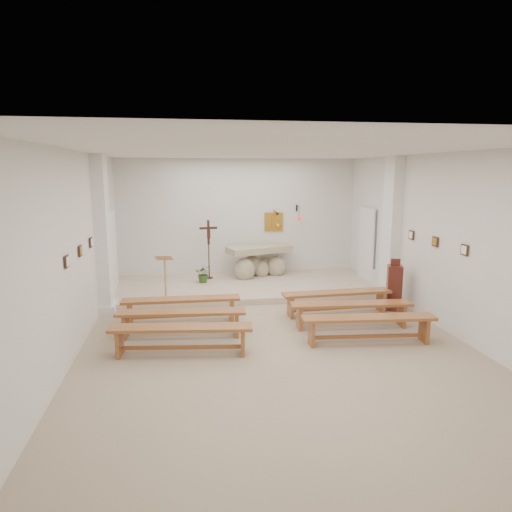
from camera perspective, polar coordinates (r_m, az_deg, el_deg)
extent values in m
cube|color=tan|center=(9.04, 1.76, -9.76)|extent=(7.00, 10.00, 0.00)
cube|color=silver|center=(8.65, -21.52, 0.57)|extent=(0.02, 10.00, 3.50)
cube|color=silver|center=(9.86, 22.18, 1.68)|extent=(0.02, 10.00, 3.50)
cube|color=silver|center=(13.48, -2.18, 4.66)|extent=(7.00, 0.02, 3.50)
cube|color=silver|center=(8.48, 1.90, 12.92)|extent=(7.00, 10.00, 0.02)
cube|color=beige|center=(12.32, -1.29, -3.83)|extent=(6.98, 3.00, 0.15)
cube|color=white|center=(10.57, -18.61, 2.46)|extent=(0.26, 0.55, 3.50)
cube|color=white|center=(11.55, 16.57, 3.22)|extent=(0.26, 0.55, 3.50)
cube|color=gold|center=(13.63, 2.23, 4.30)|extent=(0.55, 0.04, 0.55)
cube|color=black|center=(13.76, 5.11, 6.00)|extent=(0.04, 0.02, 0.20)
cylinder|color=black|center=(13.60, 5.27, 6.24)|extent=(0.02, 0.30, 0.02)
cylinder|color=black|center=(13.47, 5.42, 5.47)|extent=(0.01, 0.01, 0.34)
sphere|color=red|center=(13.49, 5.40, 4.67)|extent=(0.11, 0.11, 0.11)
cube|color=#3C231A|center=(7.88, -22.58, -0.64)|extent=(0.03, 0.20, 0.20)
cube|color=#3C231A|center=(8.84, -21.11, 0.61)|extent=(0.03, 0.20, 0.20)
cube|color=#3C231A|center=(9.81, -19.92, 1.61)|extent=(0.03, 0.20, 0.20)
cube|color=#3C231A|center=(9.19, 24.62, 0.71)|extent=(0.03, 0.20, 0.20)
cube|color=#3C231A|center=(10.02, 21.48, 1.69)|extent=(0.03, 0.20, 0.20)
cube|color=#3C231A|center=(10.89, 18.84, 2.51)|extent=(0.03, 0.20, 0.20)
cube|color=silver|center=(11.54, -17.91, -4.35)|extent=(0.10, 0.85, 0.52)
cube|color=silver|center=(12.46, 15.08, -3.11)|extent=(0.10, 0.85, 0.52)
ellipsoid|color=#BAB18E|center=(12.82, -1.46, -1.74)|extent=(0.60, 0.51, 0.68)
ellipsoid|color=#BAB18E|center=(13.32, 2.56, -1.36)|extent=(0.56, 0.47, 0.64)
ellipsoid|color=#BAB18E|center=(13.28, -0.50, -1.24)|extent=(0.64, 0.54, 0.60)
ellipsoid|color=#BAB18E|center=(13.44, 1.08, -1.32)|extent=(0.52, 0.44, 0.56)
ellipsoid|color=#BAB18E|center=(13.18, 0.71, -1.70)|extent=(0.44, 0.37, 0.52)
cube|color=#BAB18E|center=(13.09, 0.42, 0.85)|extent=(1.97, 1.24, 0.18)
cube|color=tan|center=(11.04, -11.18, -5.24)|extent=(0.38, 0.38, 0.04)
cylinder|color=tan|center=(10.93, -11.26, -2.94)|extent=(0.05, 0.05, 0.95)
cube|color=tan|center=(10.80, -11.38, -0.26)|extent=(0.44, 0.35, 0.15)
cube|color=white|center=(10.76, -11.43, -0.05)|extent=(0.37, 0.28, 0.12)
cylinder|color=#361E11|center=(12.99, -5.86, -2.72)|extent=(0.22, 0.22, 0.03)
cylinder|color=#361E11|center=(12.89, -5.90, -0.63)|extent=(0.03, 0.03, 1.00)
cube|color=#361E11|center=(12.75, -5.97, 2.97)|extent=(0.07, 0.05, 0.68)
cube|color=#361E11|center=(12.74, -5.98, 3.49)|extent=(0.50, 0.11, 0.06)
cube|color=#361E11|center=(12.73, -5.95, 2.83)|extent=(0.09, 0.05, 0.29)
imported|color=#2A4F1F|center=(12.49, -6.55, -2.19)|extent=(0.45, 0.40, 0.49)
cube|color=#521E17|center=(10.89, 16.87, -3.82)|extent=(0.41, 0.41, 1.03)
cube|color=#521E17|center=(10.77, 17.04, -0.77)|extent=(0.21, 0.11, 0.17)
cube|color=brown|center=(9.73, -9.33, -5.38)|extent=(2.46, 0.44, 0.06)
cube|color=brown|center=(9.89, -15.48, -6.92)|extent=(0.07, 0.36, 0.47)
cube|color=brown|center=(9.83, -3.05, -6.64)|extent=(0.07, 0.36, 0.47)
cube|color=brown|center=(9.83, -9.27, -7.38)|extent=(2.07, 0.11, 0.06)
cube|color=brown|center=(10.27, 10.08, -4.54)|extent=(2.47, 0.49, 0.06)
cube|color=brown|center=(10.02, 4.34, -6.32)|extent=(0.08, 0.36, 0.47)
cube|color=brown|center=(10.76, 15.33, -5.47)|extent=(0.08, 0.36, 0.47)
cube|color=brown|center=(10.37, 10.02, -6.44)|extent=(2.07, 0.15, 0.06)
cube|color=brown|center=(8.87, -9.34, -6.95)|extent=(2.48, 0.62, 0.06)
cube|color=brown|center=(9.12, -16.00, -8.43)|extent=(0.10, 0.36, 0.47)
cube|color=brown|center=(8.91, -2.42, -8.48)|extent=(0.10, 0.36, 0.47)
cube|color=brown|center=(8.99, -9.27, -9.12)|extent=(2.06, 0.26, 0.06)
cube|color=brown|center=(9.47, 11.84, -5.91)|extent=(2.48, 0.58, 0.06)
cube|color=brown|center=(9.31, 5.45, -7.67)|extent=(0.09, 0.36, 0.47)
cube|color=brown|center=(9.89, 17.73, -7.03)|extent=(0.09, 0.36, 0.47)
cube|color=brown|center=(9.58, 11.76, -7.96)|extent=(2.06, 0.23, 0.06)
cube|color=brown|center=(8.03, -9.35, -8.85)|extent=(2.48, 0.68, 0.06)
cube|color=brown|center=(8.32, -16.68, -10.35)|extent=(0.11, 0.36, 0.47)
cube|color=brown|center=(8.06, -1.66, -10.58)|extent=(0.11, 0.36, 0.47)
cube|color=brown|center=(8.16, -9.28, -11.21)|extent=(2.06, 0.31, 0.06)
cube|color=brown|center=(8.68, 13.93, -7.52)|extent=(2.48, 0.60, 0.06)
cube|color=brown|center=(8.51, 6.95, -9.49)|extent=(0.10, 0.36, 0.47)
cube|color=brown|center=(9.14, 20.27, -8.65)|extent=(0.10, 0.36, 0.47)
cube|color=brown|center=(8.80, 13.83, -9.73)|extent=(2.06, 0.25, 0.06)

